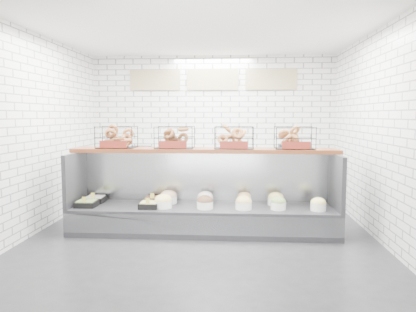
{
  "coord_description": "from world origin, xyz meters",
  "views": [
    {
      "loc": [
        0.49,
        -5.72,
        1.77
      ],
      "look_at": [
        0.06,
        0.45,
        1.15
      ],
      "focal_mm": 35.0,
      "sensor_mm": 36.0,
      "label": 1
    }
  ],
  "objects": [
    {
      "name": "ground",
      "position": [
        0.0,
        0.0,
        0.0
      ],
      "size": [
        5.5,
        5.5,
        0.0
      ],
      "primitive_type": "plane",
      "color": "black",
      "rests_on": "ground"
    },
    {
      "name": "bagel_shelf",
      "position": [
        0.0,
        0.52,
        1.38
      ],
      "size": [
        4.1,
        0.5,
        0.4
      ],
      "color": "#4E2210",
      "rests_on": "display_case"
    },
    {
      "name": "prep_counter",
      "position": [
        -0.01,
        2.43,
        0.47
      ],
      "size": [
        4.0,
        0.6,
        1.2
      ],
      "color": "#93969B",
      "rests_on": "ground"
    },
    {
      "name": "room_shell",
      "position": [
        0.0,
        0.6,
        2.06
      ],
      "size": [
        5.02,
        5.51,
        3.01
      ],
      "color": "silver",
      "rests_on": "ground"
    },
    {
      "name": "display_case",
      "position": [
        0.0,
        0.34,
        0.33
      ],
      "size": [
        4.0,
        0.9,
        1.2
      ],
      "color": "black",
      "rests_on": "ground"
    }
  ]
}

